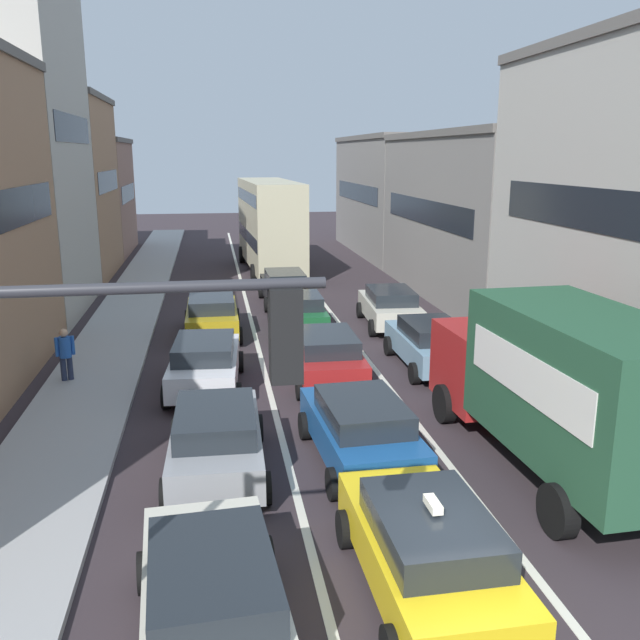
{
  "coord_description": "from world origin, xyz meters",
  "views": [
    {
      "loc": [
        -3.16,
        -7.62,
        6.48
      ],
      "look_at": [
        0.0,
        12.0,
        1.6
      ],
      "focal_mm": 38.07,
      "sensor_mm": 36.0,
      "label": 1
    }
  ],
  "objects_px": {
    "coupe_centre_lane_fourth": "(298,311)",
    "sedan_right_lane_behind_truck": "(431,343)",
    "traffic_light_pole": "(70,469)",
    "taxi_centre_lane_front": "(428,548)",
    "sedan_centre_lane_fifth": "(285,287)",
    "pedestrian_near_kerb": "(65,353)",
    "wagon_left_lane_second": "(216,438)",
    "hatchback_centre_lane_third": "(326,355)",
    "sedan_centre_lane_second": "(361,428)",
    "sedan_left_lane_fourth": "(212,314)",
    "bus_mid_queue_primary": "(270,222)",
    "sedan_left_lane_front": "(213,599)",
    "wagon_right_lane_far": "(390,306)",
    "sedan_left_lane_third": "(205,362)",
    "removalist_box_truck": "(557,381)"
  },
  "relations": [
    {
      "from": "removalist_box_truck",
      "to": "sedan_left_lane_fourth",
      "type": "bearing_deg",
      "value": 27.49
    },
    {
      "from": "coupe_centre_lane_fourth",
      "to": "sedan_right_lane_behind_truck",
      "type": "height_order",
      "value": "same"
    },
    {
      "from": "removalist_box_truck",
      "to": "coupe_centre_lane_fourth",
      "type": "distance_m",
      "value": 12.87
    },
    {
      "from": "wagon_left_lane_second",
      "to": "sedan_right_lane_behind_truck",
      "type": "xyz_separation_m",
      "value": [
        6.63,
        6.21,
        0.0
      ]
    },
    {
      "from": "sedan_left_lane_third",
      "to": "sedan_centre_lane_fifth",
      "type": "bearing_deg",
      "value": -13.8
    },
    {
      "from": "pedestrian_near_kerb",
      "to": "sedan_left_lane_front",
      "type": "bearing_deg",
      "value": -179.4
    },
    {
      "from": "sedan_centre_lane_second",
      "to": "coupe_centre_lane_fourth",
      "type": "relative_size",
      "value": 1.01
    },
    {
      "from": "sedan_centre_lane_fifth",
      "to": "sedan_right_lane_behind_truck",
      "type": "bearing_deg",
      "value": -161.15
    },
    {
      "from": "taxi_centre_lane_front",
      "to": "traffic_light_pole",
      "type": "bearing_deg",
      "value": 123.02
    },
    {
      "from": "coupe_centre_lane_fourth",
      "to": "pedestrian_near_kerb",
      "type": "xyz_separation_m",
      "value": [
        -7.34,
        -4.91,
        0.15
      ]
    },
    {
      "from": "taxi_centre_lane_front",
      "to": "bus_mid_queue_primary",
      "type": "distance_m",
      "value": 29.14
    },
    {
      "from": "wagon_left_lane_second",
      "to": "pedestrian_near_kerb",
      "type": "distance_m",
      "value": 7.61
    },
    {
      "from": "traffic_light_pole",
      "to": "taxi_centre_lane_front",
      "type": "xyz_separation_m",
      "value": [
        4.29,
        2.88,
        -3.02
      ]
    },
    {
      "from": "sedan_centre_lane_second",
      "to": "pedestrian_near_kerb",
      "type": "bearing_deg",
      "value": 45.62
    },
    {
      "from": "coupe_centre_lane_fourth",
      "to": "sedan_centre_lane_fifth",
      "type": "height_order",
      "value": "same"
    },
    {
      "from": "bus_mid_queue_primary",
      "to": "traffic_light_pole",
      "type": "bearing_deg",
      "value": 169.5
    },
    {
      "from": "traffic_light_pole",
      "to": "sedan_left_lane_front",
      "type": "bearing_deg",
      "value": 62.88
    },
    {
      "from": "traffic_light_pole",
      "to": "sedan_centre_lane_fifth",
      "type": "xyz_separation_m",
      "value": [
        4.41,
        23.51,
        -3.02
      ]
    },
    {
      "from": "taxi_centre_lane_front",
      "to": "sedan_left_lane_front",
      "type": "distance_m",
      "value": 3.23
    },
    {
      "from": "sedan_centre_lane_second",
      "to": "wagon_right_lane_far",
      "type": "distance_m",
      "value": 12.04
    },
    {
      "from": "sedan_right_lane_behind_truck",
      "to": "pedestrian_near_kerb",
      "type": "bearing_deg",
      "value": 89.41
    },
    {
      "from": "coupe_centre_lane_fourth",
      "to": "wagon_right_lane_far",
      "type": "xyz_separation_m",
      "value": [
        3.58,
        0.19,
        0.0
      ]
    },
    {
      "from": "taxi_centre_lane_front",
      "to": "sedan_left_lane_third",
      "type": "bearing_deg",
      "value": 17.51
    },
    {
      "from": "traffic_light_pole",
      "to": "sedan_left_lane_fourth",
      "type": "distance_m",
      "value": 18.94
    },
    {
      "from": "sedan_centre_lane_second",
      "to": "wagon_left_lane_second",
      "type": "distance_m",
      "value": 3.04
    },
    {
      "from": "sedan_centre_lane_second",
      "to": "bus_mid_queue_primary",
      "type": "xyz_separation_m",
      "value": [
        0.24,
        24.5,
        2.03
      ]
    },
    {
      "from": "wagon_left_lane_second",
      "to": "coupe_centre_lane_fourth",
      "type": "distance_m",
      "value": 11.7
    },
    {
      "from": "coupe_centre_lane_fourth",
      "to": "sedan_centre_lane_fifth",
      "type": "relative_size",
      "value": 1.0
    },
    {
      "from": "taxi_centre_lane_front",
      "to": "sedan_centre_lane_second",
      "type": "bearing_deg",
      "value": -0.89
    },
    {
      "from": "taxi_centre_lane_front",
      "to": "pedestrian_near_kerb",
      "type": "xyz_separation_m",
      "value": [
        -7.24,
        10.93,
        0.15
      ]
    },
    {
      "from": "removalist_box_truck",
      "to": "hatchback_centre_lane_third",
      "type": "height_order",
      "value": "removalist_box_truck"
    },
    {
      "from": "sedan_right_lane_behind_truck",
      "to": "wagon_right_lane_far",
      "type": "height_order",
      "value": "same"
    },
    {
      "from": "wagon_left_lane_second",
      "to": "removalist_box_truck",
      "type": "bearing_deg",
      "value": -96.81
    },
    {
      "from": "taxi_centre_lane_front",
      "to": "sedan_right_lane_behind_truck",
      "type": "bearing_deg",
      "value": -19.31
    },
    {
      "from": "coupe_centre_lane_fourth",
      "to": "sedan_centre_lane_fifth",
      "type": "distance_m",
      "value": 4.78
    },
    {
      "from": "sedan_centre_lane_fifth",
      "to": "pedestrian_near_kerb",
      "type": "bearing_deg",
      "value": 142.24
    },
    {
      "from": "sedan_left_lane_third",
      "to": "sedan_right_lane_behind_truck",
      "type": "bearing_deg",
      "value": -78.62
    },
    {
      "from": "wagon_left_lane_second",
      "to": "sedan_left_lane_fourth",
      "type": "bearing_deg",
      "value": 1.43
    },
    {
      "from": "sedan_left_lane_fourth",
      "to": "coupe_centre_lane_fourth",
      "type": "bearing_deg",
      "value": -88.57
    },
    {
      "from": "sedan_left_lane_front",
      "to": "coupe_centre_lane_fourth",
      "type": "relative_size",
      "value": 1.02
    },
    {
      "from": "hatchback_centre_lane_third",
      "to": "wagon_right_lane_far",
      "type": "distance_m",
      "value": 6.96
    },
    {
      "from": "sedan_left_lane_fourth",
      "to": "bus_mid_queue_primary",
      "type": "bearing_deg",
      "value": -13.81
    },
    {
      "from": "wagon_left_lane_second",
      "to": "bus_mid_queue_primary",
      "type": "bearing_deg",
      "value": -6.31
    },
    {
      "from": "wagon_left_lane_second",
      "to": "sedan_left_lane_fourth",
      "type": "height_order",
      "value": "same"
    },
    {
      "from": "traffic_light_pole",
      "to": "sedan_left_lane_fourth",
      "type": "bearing_deg",
      "value": 86.26
    },
    {
      "from": "removalist_box_truck",
      "to": "sedan_centre_lane_second",
      "type": "xyz_separation_m",
      "value": [
        -3.87,
        0.98,
        -1.18
      ]
    },
    {
      "from": "sedan_centre_lane_second",
      "to": "sedan_right_lane_behind_truck",
      "type": "height_order",
      "value": "same"
    },
    {
      "from": "hatchback_centre_lane_third",
      "to": "coupe_centre_lane_fourth",
      "type": "xyz_separation_m",
      "value": [
        -0.07,
        5.82,
        0.0
      ]
    },
    {
      "from": "sedan_left_lane_third",
      "to": "bus_mid_queue_primary",
      "type": "bearing_deg",
      "value": -6.56
    },
    {
      "from": "sedan_centre_lane_second",
      "to": "pedestrian_near_kerb",
      "type": "relative_size",
      "value": 2.64
    }
  ]
}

